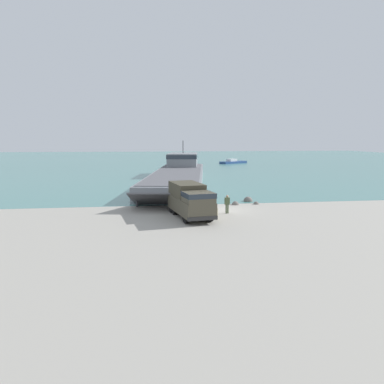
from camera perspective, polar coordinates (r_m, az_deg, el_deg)
The scene contains 11 objects.
ground_plane at distance 36.41m, azimuth 4.76°, elevation -2.79°, with size 240.00×240.00×0.00m, color #9E998E.
water_surface at distance 128.83m, azimuth -4.29°, elevation 4.94°, with size 240.00×180.00×0.01m, color #477F7A.
landing_craft at distance 61.64m, azimuth -1.91°, elevation 3.05°, with size 14.11×43.70×6.63m.
military_truck at distance 32.78m, azimuth -0.26°, elevation -1.21°, with size 3.55×7.20×2.93m.
soldier_on_ramp at distance 34.76m, azimuth 5.38°, elevation -1.65°, with size 0.48×0.33×1.72m.
moored_boat_a at distance 108.92m, azimuth 6.27°, elevation 4.59°, with size 8.83×6.91×1.28m.
mooring_bollard at distance 38.36m, azimuth -8.38°, elevation -1.63°, with size 0.27×0.27×0.81m.
cargo_crate at distance 32.59m, azimuth 3.12°, elevation -3.31°, with size 0.83×0.99×0.83m, color #6B664C.
shoreline_rock_a at distance 39.64m, azimuth 6.62°, elevation -1.93°, with size 0.74×0.74×0.74m, color #66605B.
shoreline_rock_b at distance 40.29m, azimuth 9.74°, elevation -1.83°, with size 0.57×0.57×0.57m, color #66605B.
shoreline_rock_c at distance 42.05m, azimuth 8.54°, elevation -1.40°, with size 1.03×1.03×1.03m, color #66605B.
Camera 1 is at (-7.80, -34.91, 6.79)m, focal length 35.00 mm.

